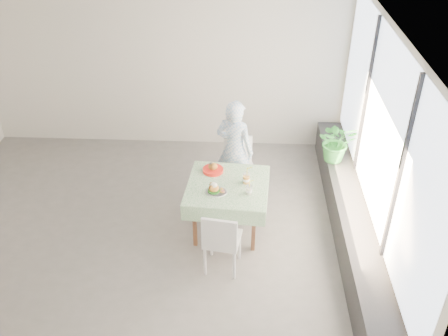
# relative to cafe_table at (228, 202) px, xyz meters

# --- Properties ---
(floor) EXTENTS (6.00, 6.00, 0.00)m
(floor) POSITION_rel_cafe_table_xyz_m (-1.16, -0.13, -0.46)
(floor) COLOR #5E5B59
(floor) RESTS_ON ground
(ceiling) EXTENTS (6.00, 6.00, 0.00)m
(ceiling) POSITION_rel_cafe_table_xyz_m (-1.16, -0.13, 2.34)
(ceiling) COLOR white
(ceiling) RESTS_ON ground
(wall_back) EXTENTS (6.00, 0.02, 2.80)m
(wall_back) POSITION_rel_cafe_table_xyz_m (-1.16, 2.37, 0.94)
(wall_back) COLOR beige
(wall_back) RESTS_ON ground
(wall_front) EXTENTS (6.00, 0.02, 2.80)m
(wall_front) POSITION_rel_cafe_table_xyz_m (-1.16, -2.63, 0.94)
(wall_front) COLOR beige
(wall_front) RESTS_ON ground
(wall_right) EXTENTS (0.02, 5.00, 2.80)m
(wall_right) POSITION_rel_cafe_table_xyz_m (1.84, -0.13, 0.94)
(wall_right) COLOR beige
(wall_right) RESTS_ON ground
(window_pane) EXTENTS (0.01, 4.80, 2.18)m
(window_pane) POSITION_rel_cafe_table_xyz_m (1.81, -0.13, 1.19)
(window_pane) COLOR #D1E0F9
(window_pane) RESTS_ON ground
(window_ledge) EXTENTS (0.40, 4.80, 0.50)m
(window_ledge) POSITION_rel_cafe_table_xyz_m (1.64, -0.13, -0.21)
(window_ledge) COLOR black
(window_ledge) RESTS_ON ground
(cafe_table) EXTENTS (1.11, 1.11, 0.74)m
(cafe_table) POSITION_rel_cafe_table_xyz_m (0.00, 0.00, 0.00)
(cafe_table) COLOR brown
(cafe_table) RESTS_ON ground
(chair_far) EXTENTS (0.52, 0.52, 0.90)m
(chair_far) POSITION_rel_cafe_table_xyz_m (0.15, 0.81, -0.18)
(chair_far) COLOR white
(chair_far) RESTS_ON ground
(chair_near) EXTENTS (0.48, 0.48, 0.89)m
(chair_near) POSITION_rel_cafe_table_xyz_m (-0.03, -0.75, -0.19)
(chair_near) COLOR white
(chair_near) RESTS_ON ground
(diner) EXTENTS (0.67, 0.57, 1.56)m
(diner) POSITION_rel_cafe_table_xyz_m (0.06, 0.79, 0.32)
(diner) COLOR #8AB6DE
(diner) RESTS_ON ground
(main_dish) EXTENTS (0.28, 0.28, 0.14)m
(main_dish) POSITION_rel_cafe_table_xyz_m (-0.15, -0.18, 0.33)
(main_dish) COLOR white
(main_dish) RESTS_ON cafe_table
(juice_cup_orange) EXTENTS (0.10, 0.10, 0.29)m
(juice_cup_orange) POSITION_rel_cafe_table_xyz_m (0.24, 0.04, 0.35)
(juice_cup_orange) COLOR white
(juice_cup_orange) RESTS_ON cafe_table
(juice_cup_lemonade) EXTENTS (0.09, 0.09, 0.24)m
(juice_cup_lemonade) POSITION_rel_cafe_table_xyz_m (0.28, -0.19, 0.34)
(juice_cup_lemonade) COLOR white
(juice_cup_lemonade) RESTS_ON cafe_table
(second_dish) EXTENTS (0.28, 0.28, 0.13)m
(second_dish) POSITION_rel_cafe_table_xyz_m (-0.21, 0.30, 0.32)
(second_dish) COLOR red
(second_dish) RESTS_ON cafe_table
(potted_plant) EXTENTS (0.56, 0.49, 0.62)m
(potted_plant) POSITION_rel_cafe_table_xyz_m (1.55, 1.07, 0.35)
(potted_plant) COLOR #297B29
(potted_plant) RESTS_ON window_ledge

